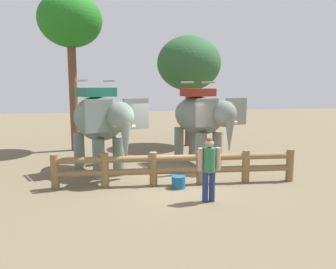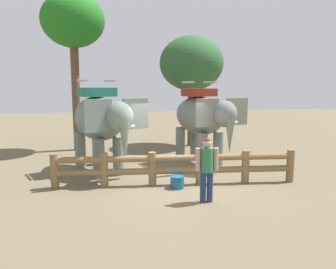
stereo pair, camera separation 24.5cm
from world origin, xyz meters
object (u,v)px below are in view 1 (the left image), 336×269
elephant_center (201,117)px  tourist_woman_in_black (209,165)px  tree_far_left (70,23)px  feed_bucket (178,182)px  elephant_near_left (100,121)px  log_fence (177,166)px  tree_back_center (189,64)px

elephant_center → tourist_woman_in_black: bearing=-105.4°
tourist_woman_in_black → tree_far_left: 10.23m
feed_bucket → elephant_near_left: bearing=134.0°
tree_far_left → feed_bucket: bearing=-63.4°
feed_bucket → log_fence: bearing=83.6°
elephant_near_left → tree_far_left: (-1.15, 4.44, 4.09)m
elephant_near_left → elephant_center: elephant_near_left is taller
log_fence → tourist_woman_in_black: tourist_woman_in_black is taller
tourist_woman_in_black → tree_far_left: size_ratio=0.24×
log_fence → tourist_woman_in_black: (0.46, -1.64, 0.40)m
log_fence → feed_bucket: (-0.04, -0.33, -0.42)m
elephant_center → tree_far_left: size_ratio=0.53×
log_fence → feed_bucket: 0.54m
log_fence → elephant_near_left: size_ratio=1.94×
tree_back_center → tourist_woman_in_black: bearing=-102.3°
tourist_woman_in_black → tree_back_center: tree_back_center is taller
elephant_center → feed_bucket: size_ratio=9.37×
tourist_woman_in_black → tree_back_center: bearing=77.7°
feed_bucket → tree_back_center: bearing=71.6°
log_fence → feed_bucket: log_fence is taller
elephant_center → tourist_woman_in_black: 4.60m
elephant_center → tourist_woman_in_black: (-1.20, -4.36, -0.82)m
elephant_center → tree_far_left: tree_far_left is taller
tourist_woman_in_black → feed_bucket: bearing=110.7°
tree_far_left → feed_bucket: size_ratio=17.62×
tourist_woman_in_black → tree_far_left: bearing=115.7°
tree_back_center → tree_far_left: bearing=-179.6°
log_fence → elephant_near_left: 3.28m
elephant_near_left → feed_bucket: 3.64m
log_fence → tourist_woman_in_black: 1.74m
elephant_center → tree_back_center: bearing=81.3°
feed_bucket → tourist_woman_in_black: bearing=-69.3°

